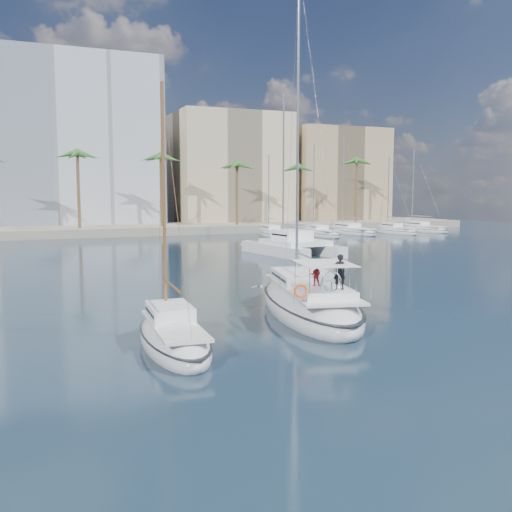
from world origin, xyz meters
name	(u,v)px	position (x,y,z in m)	size (l,w,h in m)	color
ground	(290,312)	(0.00, 0.00, 0.00)	(160.00, 160.00, 0.00)	black
quay	(115,230)	(0.00, 61.00, 0.60)	(120.00, 14.00, 1.20)	gray
building_modern	(25,144)	(-12.00, 73.00, 14.00)	(42.00, 16.00, 28.00)	white
building_beige	(231,171)	(22.00, 70.00, 10.00)	(20.00, 14.00, 20.00)	#CAB791
building_tan_right	(334,178)	(42.00, 68.00, 9.00)	(18.00, 12.00, 18.00)	tan
palm_centre	(118,164)	(0.00, 57.00, 10.28)	(3.60, 3.60, 12.30)	brown
palm_right	(326,168)	(34.00, 57.00, 10.28)	(3.60, 3.60, 12.30)	brown
main_sloop	(309,303)	(0.75, -0.74, 0.56)	(6.86, 13.54, 19.23)	silver
small_sloop	(173,337)	(-7.45, -4.45, 0.42)	(2.98, 8.21, 11.62)	silver
catamaran	(293,244)	(12.34, 24.98, 1.12)	(7.02, 11.77, 16.32)	silver
seagull	(261,286)	(-0.63, 2.51, 1.02)	(1.16, 0.50, 0.21)	silver
moored_yacht_a	(273,237)	(20.00, 47.00, 0.00)	(2.72, 9.35, 11.90)	silver
moored_yacht_b	(320,236)	(26.50, 45.00, 0.00)	(3.14, 10.78, 13.72)	silver
moored_yacht_c	(352,234)	(33.00, 47.00, 0.00)	(3.55, 12.21, 15.54)	silver
moored_yacht_d	(395,234)	(39.50, 45.00, 0.00)	(2.72, 9.35, 11.90)	silver
moored_yacht_e	(422,232)	(46.00, 47.00, 0.00)	(3.14, 10.78, 13.72)	silver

